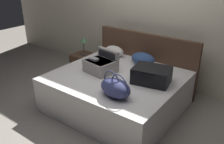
{
  "coord_description": "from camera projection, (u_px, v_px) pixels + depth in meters",
  "views": [
    {
      "loc": [
        1.9,
        -2.29,
        2.07
      ],
      "look_at": [
        0.0,
        0.28,
        0.64
      ],
      "focal_mm": 38.68,
      "sensor_mm": 36.0,
      "label": 1
    }
  ],
  "objects": [
    {
      "name": "ground_plane",
      "position": [
        101.0,
        118.0,
        3.56
      ],
      "size": [
        12.0,
        12.0,
        0.0
      ],
      "primitive_type": "plane",
      "color": "gray"
    },
    {
      "name": "back_wall",
      "position": [
        158.0,
        12.0,
        4.23
      ],
      "size": [
        8.0,
        0.1,
        2.6
      ],
      "primitive_type": "cube",
      "color": "beige",
      "rests_on": "ground"
    },
    {
      "name": "bed",
      "position": [
        117.0,
        91.0,
        3.74
      ],
      "size": [
        1.85,
        1.67,
        0.54
      ],
      "primitive_type": "cube",
      "color": "silver",
      "rests_on": "ground"
    },
    {
      "name": "headboard",
      "position": [
        145.0,
        61.0,
        4.29
      ],
      "size": [
        1.88,
        0.08,
        0.99
      ],
      "primitive_type": "cube",
      "color": "#4C3323",
      "rests_on": "ground"
    },
    {
      "name": "hard_case_large",
      "position": [
        152.0,
        75.0,
        3.37
      ],
      "size": [
        0.57,
        0.47,
        0.22
      ],
      "rotation": [
        0.0,
        0.0,
        0.2
      ],
      "color": "black",
      "rests_on": "bed"
    },
    {
      "name": "hard_case_medium",
      "position": [
        101.0,
        65.0,
        3.71
      ],
      "size": [
        0.48,
        0.44,
        0.33
      ],
      "rotation": [
        0.0,
        0.0,
        -0.16
      ],
      "color": "gray",
      "rests_on": "bed"
    },
    {
      "name": "duffel_bag",
      "position": [
        115.0,
        88.0,
        3.02
      ],
      "size": [
        0.5,
        0.37,
        0.32
      ],
      "rotation": [
        0.0,
        0.0,
        -0.2
      ],
      "color": "navy",
      "rests_on": "bed"
    },
    {
      "name": "pillow_near_headboard",
      "position": [
        114.0,
        51.0,
        4.35
      ],
      "size": [
        0.4,
        0.27,
        0.19
      ],
      "primitive_type": "ellipsoid",
      "rotation": [
        0.0,
        0.0,
        -0.09
      ],
      "color": "white",
      "rests_on": "bed"
    },
    {
      "name": "pillow_center_head",
      "position": [
        143.0,
        59.0,
        3.99
      ],
      "size": [
        0.46,
        0.36,
        0.19
      ],
      "primitive_type": "ellipsoid",
      "rotation": [
        0.0,
        0.0,
        -0.15
      ],
      "color": "navy",
      "rests_on": "bed"
    },
    {
      "name": "nightstand",
      "position": [
        85.0,
        65.0,
        4.84
      ],
      "size": [
        0.44,
        0.4,
        0.44
      ],
      "primitive_type": "cube",
      "color": "#4C3323",
      "rests_on": "ground"
    },
    {
      "name": "table_lamp",
      "position": [
        84.0,
        41.0,
        4.64
      ],
      "size": [
        0.16,
        0.16,
        0.36
      ],
      "color": "#3F3833",
      "rests_on": "nightstand"
    }
  ]
}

